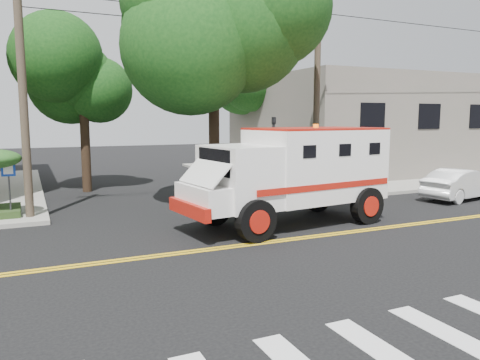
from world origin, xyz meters
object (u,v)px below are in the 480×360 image
pedestrian_a (330,171)px  parked_sedan (461,184)px  pedestrian_b (355,165)px  armored_truck (294,170)px

pedestrian_a → parked_sedan: bearing=120.4°
parked_sedan → pedestrian_b: pedestrian_b is taller
armored_truck → pedestrian_a: bearing=38.3°
armored_truck → parked_sedan: armored_truck is taller
armored_truck → pedestrian_a: 7.58m
parked_sedan → pedestrian_a: pedestrian_a is taller
pedestrian_b → armored_truck: bearing=46.7°
armored_truck → pedestrian_b: bearing=32.9°
parked_sedan → pedestrian_a: (-3.91, 4.29, 0.33)m
armored_truck → parked_sedan: 9.33m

